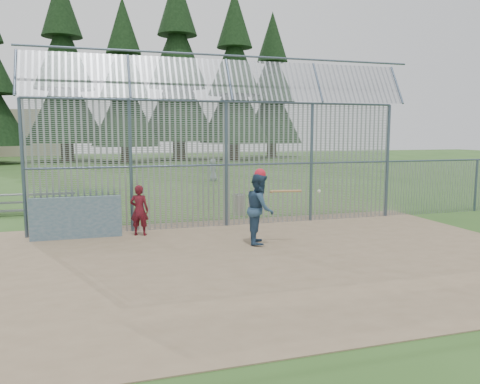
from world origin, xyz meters
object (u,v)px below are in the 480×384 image
object	(u,v)px
batter	(260,209)
bleacher	(33,203)
trash_can	(239,204)
onlooker	(139,210)
dugout_wall	(76,218)

from	to	relation	value
batter	bleacher	xyz separation A→B (m)	(-6.54, 7.04, -0.57)
batter	bleacher	size ratio (longest dim) A/B	0.64
trash_can	onlooker	bearing A→B (deg)	-145.94
dugout_wall	onlooker	size ratio (longest dim) A/B	1.67
batter	bleacher	bearing A→B (deg)	61.76
batter	trash_can	world-z (taller)	batter
bleacher	trash_can	bearing A→B (deg)	-18.44
trash_can	dugout_wall	bearing A→B (deg)	-155.77
dugout_wall	bleacher	xyz separation A→B (m)	(-1.73, 4.98, -0.21)
onlooker	trash_can	size ratio (longest dim) A/B	1.82
dugout_wall	onlooker	world-z (taller)	onlooker
bleacher	dugout_wall	bearing A→B (deg)	-70.82
trash_can	bleacher	bearing A→B (deg)	161.56
dugout_wall	batter	size ratio (longest dim) A/B	1.30
onlooker	dugout_wall	bearing A→B (deg)	17.31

